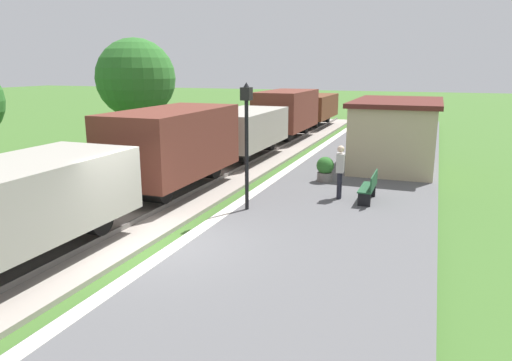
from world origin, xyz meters
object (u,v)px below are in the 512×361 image
at_px(potted_planter, 325,169).
at_px(lamp_post_near, 247,123).
at_px(station_hut, 396,133).
at_px(bench_near_hut, 370,187).
at_px(tree_trackside_far, 136,79).
at_px(bench_down_platform, 399,137).
at_px(person_waiting, 340,170).
at_px(freight_train, 245,129).

relative_size(potted_planter, lamp_post_near, 0.25).
height_order(station_hut, potted_planter, station_hut).
height_order(bench_near_hut, lamp_post_near, lamp_post_near).
height_order(station_hut, tree_trackside_far, tree_trackside_far).
distance_m(station_hut, tree_trackside_far, 11.74).
distance_m(bench_near_hut, bench_down_platform, 11.41).
bearing_deg(bench_near_hut, bench_down_platform, 90.00).
bearing_deg(potted_planter, station_hut, 60.98).
distance_m(bench_near_hut, person_waiting, 1.06).
relative_size(bench_down_platform, tree_trackside_far, 0.27).
bearing_deg(bench_down_platform, lamp_post_near, -103.60).
bearing_deg(lamp_post_near, tree_trackside_far, 142.00).
xyz_separation_m(station_hut, lamp_post_near, (-3.52, -8.12, 1.15)).
bearing_deg(tree_trackside_far, potted_planter, -11.34).
height_order(lamp_post_near, tree_trackside_far, tree_trackside_far).
xyz_separation_m(person_waiting, lamp_post_near, (-2.32, -2.18, 1.62)).
relative_size(station_hut, person_waiting, 3.39).
distance_m(person_waiting, potted_planter, 2.35).
height_order(bench_near_hut, person_waiting, person_waiting).
bearing_deg(potted_planter, tree_trackside_far, 168.66).
relative_size(person_waiting, lamp_post_near, 0.46).
relative_size(bench_near_hut, lamp_post_near, 0.41).
bearing_deg(tree_trackside_far, person_waiting, -21.25).
bearing_deg(lamp_post_near, freight_train, 112.18).
bearing_deg(lamp_post_near, potted_planter, 72.05).
xyz_separation_m(freight_train, potted_planter, (4.67, -3.77, -0.80)).
xyz_separation_m(bench_near_hut, tree_trackside_far, (-11.12, 3.99, 3.12)).
height_order(person_waiting, potted_planter, person_waiting).
bearing_deg(station_hut, freight_train, -179.40).
height_order(bench_down_platform, potted_planter, potted_planter).
bearing_deg(person_waiting, station_hut, -107.99).
bearing_deg(potted_planter, bench_near_hut, -48.53).
height_order(bench_near_hut, bench_down_platform, same).
xyz_separation_m(freight_train, tree_trackside_far, (-4.56, -1.92, 2.31)).
distance_m(freight_train, potted_planter, 6.05).
distance_m(person_waiting, lamp_post_near, 3.57).
xyz_separation_m(freight_train, person_waiting, (5.60, -5.87, -0.34)).
distance_m(freight_train, bench_near_hut, 8.87).
relative_size(bench_near_hut, tree_trackside_far, 0.27).
height_order(freight_train, bench_near_hut, freight_train).
xyz_separation_m(freight_train, lamp_post_near, (3.28, -8.05, 1.28)).
distance_m(station_hut, bench_near_hut, 6.06).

